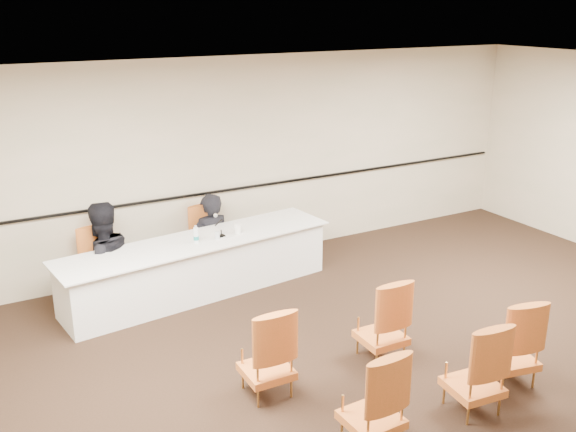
% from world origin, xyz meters
% --- Properties ---
extents(floor, '(10.00, 10.00, 0.00)m').
position_xyz_m(floor, '(0.00, 0.00, 0.00)').
color(floor, black).
rests_on(floor, ground).
extents(ceiling, '(10.00, 10.00, 0.00)m').
position_xyz_m(ceiling, '(0.00, 0.00, 3.00)').
color(ceiling, white).
rests_on(ceiling, ground).
extents(wall_back, '(10.00, 0.04, 3.00)m').
position_xyz_m(wall_back, '(0.00, 4.00, 1.50)').
color(wall_back, beige).
rests_on(wall_back, ground).
extents(wall_rail, '(9.80, 0.04, 0.03)m').
position_xyz_m(wall_rail, '(0.00, 3.96, 1.10)').
color(wall_rail, black).
rests_on(wall_rail, wall_back).
extents(panel_table, '(3.78, 1.28, 0.74)m').
position_xyz_m(panel_table, '(-1.02, 3.11, 0.37)').
color(panel_table, silver).
rests_on(panel_table, ground).
extents(panelist_main, '(0.62, 0.43, 1.65)m').
position_xyz_m(panelist_main, '(-0.59, 3.72, 0.34)').
color(panelist_main, black).
rests_on(panelist_main, ground).
extents(panelist_main_chair, '(0.55, 0.55, 0.95)m').
position_xyz_m(panelist_main_chair, '(-0.59, 3.72, 0.47)').
color(panelist_main_chair, '#AC621E').
rests_on(panelist_main_chair, ground).
extents(panelist_second, '(1.00, 0.85, 1.80)m').
position_xyz_m(panelist_second, '(-2.17, 3.54, 0.42)').
color(panelist_second, black).
rests_on(panelist_second, ground).
extents(panelist_second_chair, '(0.55, 0.55, 0.95)m').
position_xyz_m(panelist_second_chair, '(-2.17, 3.54, 0.47)').
color(panelist_second_chair, '#AC621E').
rests_on(panelist_second_chair, ground).
extents(papers, '(0.37, 0.33, 0.00)m').
position_xyz_m(papers, '(-0.54, 3.13, 0.75)').
color(papers, silver).
rests_on(papers, panel_table).
extents(microphone, '(0.11, 0.21, 0.29)m').
position_xyz_m(microphone, '(-0.69, 3.10, 0.89)').
color(microphone, black).
rests_on(microphone, panel_table).
extents(water_bottle, '(0.07, 0.07, 0.23)m').
position_xyz_m(water_bottle, '(-1.06, 3.04, 0.86)').
color(water_bottle, teal).
rests_on(water_bottle, panel_table).
extents(drinking_glass, '(0.07, 0.07, 0.10)m').
position_xyz_m(drinking_glass, '(-0.77, 3.04, 0.79)').
color(drinking_glass, silver).
rests_on(drinking_glass, panel_table).
extents(coffee_cup, '(0.09, 0.09, 0.13)m').
position_xyz_m(coffee_cup, '(-0.45, 3.09, 0.81)').
color(coffee_cup, white).
rests_on(coffee_cup, panel_table).
extents(aud_chair_front_left, '(0.51, 0.51, 0.95)m').
position_xyz_m(aud_chair_front_left, '(-1.31, 0.61, 0.47)').
color(aud_chair_front_left, '#AC621E').
rests_on(aud_chair_front_left, ground).
extents(aud_chair_front_mid, '(0.51, 0.51, 0.95)m').
position_xyz_m(aud_chair_front_mid, '(0.08, 0.60, 0.47)').
color(aud_chair_front_mid, '#AC621E').
rests_on(aud_chair_front_mid, ground).
extents(aud_chair_back_left, '(0.52, 0.52, 0.95)m').
position_xyz_m(aud_chair_back_left, '(-0.87, -0.52, 0.47)').
color(aud_chair_back_left, '#AC621E').
rests_on(aud_chair_back_left, ground).
extents(aud_chair_back_mid, '(0.55, 0.55, 0.95)m').
position_xyz_m(aud_chair_back_mid, '(0.26, -0.58, 0.47)').
color(aud_chair_back_mid, '#AC621E').
rests_on(aud_chair_back_mid, ground).
extents(aud_chair_back_right, '(0.59, 0.59, 0.95)m').
position_xyz_m(aud_chair_back_right, '(0.93, -0.40, 0.47)').
color(aud_chair_back_right, '#AC621E').
rests_on(aud_chair_back_right, ground).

